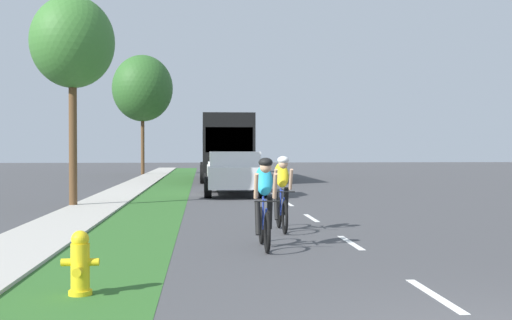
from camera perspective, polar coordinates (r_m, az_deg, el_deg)
name	(u,v)px	position (r m, az deg, el deg)	size (l,w,h in m)	color
ground_plane	(273,194)	(25.12, 1.48, -2.99)	(120.00, 120.00, 0.00)	#424244
grass_verge	(165,194)	(25.02, -8.04, -3.01)	(1.87, 70.00, 0.01)	#2D6026
sidewalk_concrete	(119,194)	(25.17, -11.99, -2.99)	(1.59, 70.00, 0.10)	#B2ADA3
lane_markings_center	(263,188)	(29.09, 0.62, -2.45)	(0.12, 53.49, 0.01)	white
fire_hydrant_yellow	(80,264)	(7.97, -15.24, -8.81)	(0.44, 0.38, 0.76)	yellow
cyclist_lead	(264,202)	(11.18, 0.74, -3.71)	(0.42, 1.72, 1.58)	black
cyclist_trailing	(282,193)	(13.59, 2.29, -2.89)	(0.42, 1.72, 1.58)	black
pickup_white	(234,173)	(24.37, -1.98, -1.16)	(2.22, 5.10, 1.64)	silver
bus_black	(225,145)	(36.41, -2.75, 1.34)	(2.78, 11.60, 3.48)	black
street_tree_near	(72,43)	(20.44, -15.86, 9.87)	(2.50, 2.50, 6.32)	brown
street_tree_far	(143,88)	(45.25, -9.96, 6.23)	(4.13, 4.13, 8.19)	brown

